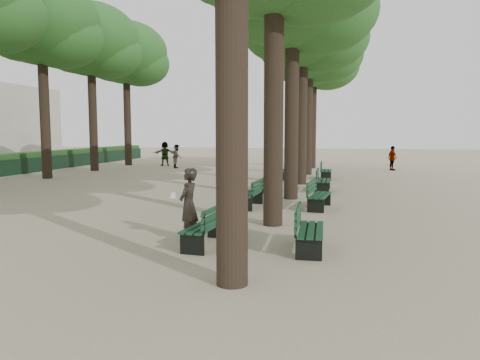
# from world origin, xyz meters

# --- Properties ---
(ground) EXTENTS (120.00, 120.00, 0.00)m
(ground) POSITION_xyz_m (0.00, 0.00, 0.00)
(ground) COLOR tan
(ground) RESTS_ON ground
(tree_central_3) EXTENTS (6.00, 6.00, 9.95)m
(tree_central_3) POSITION_xyz_m (1.50, 13.00, 7.65)
(tree_central_3) COLOR #33261C
(tree_central_3) RESTS_ON ground
(tree_central_4) EXTENTS (6.00, 6.00, 9.95)m
(tree_central_4) POSITION_xyz_m (1.50, 18.00, 7.65)
(tree_central_4) COLOR #33261C
(tree_central_4) RESTS_ON ground
(tree_central_5) EXTENTS (6.00, 6.00, 9.95)m
(tree_central_5) POSITION_xyz_m (1.50, 23.00, 7.65)
(tree_central_5) COLOR #33261C
(tree_central_5) RESTS_ON ground
(tree_far_3) EXTENTS (6.00, 6.00, 10.45)m
(tree_far_3) POSITION_xyz_m (-12.00, 13.00, 8.14)
(tree_far_3) COLOR #33261C
(tree_far_3) RESTS_ON ground
(tree_far_4) EXTENTS (6.00, 6.00, 10.45)m
(tree_far_4) POSITION_xyz_m (-12.00, 18.00, 8.14)
(tree_far_4) COLOR #33261C
(tree_far_4) RESTS_ON ground
(tree_far_5) EXTENTS (6.00, 6.00, 10.45)m
(tree_far_5) POSITION_xyz_m (-12.00, 23.00, 8.14)
(tree_far_5) COLOR #33261C
(tree_far_5) RESTS_ON ground
(bench_left_0) EXTENTS (0.74, 1.85, 0.92)m
(bench_left_0) POSITION_xyz_m (0.37, 0.42, 0.27)
(bench_left_0) COLOR black
(bench_left_0) RESTS_ON ground
(bench_left_1) EXTENTS (0.68, 1.83, 0.92)m
(bench_left_1) POSITION_xyz_m (0.37, 5.76, 0.27)
(bench_left_1) COLOR black
(bench_left_1) RESTS_ON ground
(bench_left_2) EXTENTS (0.61, 1.81, 0.92)m
(bench_left_2) POSITION_xyz_m (0.37, 10.08, 0.27)
(bench_left_2) COLOR black
(bench_left_2) RESTS_ON ground
(bench_left_3) EXTENTS (0.65, 1.82, 0.92)m
(bench_left_3) POSITION_xyz_m (0.37, 15.17, 0.27)
(bench_left_3) COLOR black
(bench_left_3) RESTS_ON ground
(bench_right_0) EXTENTS (0.61, 1.81, 0.92)m
(bench_right_0) POSITION_xyz_m (2.63, 0.48, 0.27)
(bench_right_0) COLOR black
(bench_right_0) RESTS_ON ground
(bench_right_1) EXTENTS (0.77, 1.85, 0.92)m
(bench_right_1) POSITION_xyz_m (2.63, 5.93, 0.27)
(bench_right_1) COLOR black
(bench_right_1) RESTS_ON ground
(bench_right_2) EXTENTS (0.58, 1.80, 0.92)m
(bench_right_2) POSITION_xyz_m (2.63, 10.56, 0.27)
(bench_right_2) COLOR black
(bench_right_2) RESTS_ON ground
(bench_right_3) EXTENTS (0.58, 1.80, 0.92)m
(bench_right_3) POSITION_xyz_m (2.63, 15.61, 0.27)
(bench_right_3) COLOR black
(bench_right_3) RESTS_ON ground
(man_with_map) EXTENTS (0.64, 0.71, 1.68)m
(man_with_map) POSITION_xyz_m (-0.15, 0.82, 0.84)
(man_with_map) COLOR black
(man_with_map) RESTS_ON ground
(pedestrian_e) EXTENTS (1.57, 1.16, 1.76)m
(pedestrian_e) POSITION_xyz_m (-9.18, 23.11, 0.88)
(pedestrian_e) COLOR #262628
(pedestrian_e) RESTS_ON ground
(pedestrian_b) EXTENTS (0.54, 1.07, 1.58)m
(pedestrian_b) POSITION_xyz_m (0.05, 28.98, 0.79)
(pedestrian_b) COLOR #262628
(pedestrian_b) RESTS_ON ground
(pedestrian_d) EXTENTS (0.75, 0.78, 1.58)m
(pedestrian_d) POSITION_xyz_m (0.79, 25.34, 0.79)
(pedestrian_d) COLOR #262628
(pedestrian_d) RESTS_ON ground
(pedestrian_c) EXTENTS (0.66, 0.97, 1.57)m
(pedestrian_c) POSITION_xyz_m (6.67, 22.02, 0.79)
(pedestrian_c) COLOR #262628
(pedestrian_c) RESTS_ON ground
(pedestrian_a) EXTENTS (0.51, 0.84, 1.61)m
(pedestrian_a) POSITION_xyz_m (-7.54, 21.12, 0.81)
(pedestrian_a) COLOR #262628
(pedestrian_a) RESTS_ON ground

